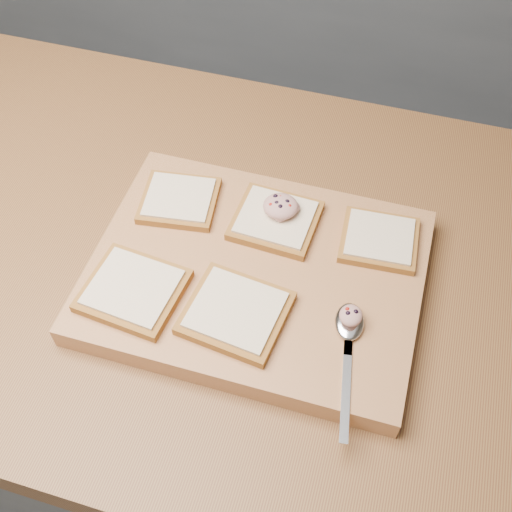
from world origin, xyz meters
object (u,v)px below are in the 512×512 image
Objects in this scene: cutting_board at (256,276)px; spoon at (349,331)px; bread_far_center at (276,220)px; tuna_salad_dollop at (281,206)px.

spoon reaches higher than cutting_board.
bread_far_center is 0.64× the size of spoon.
spoon is at bearing -24.62° from cutting_board.
bread_far_center is at bearing 132.67° from spoon.
cutting_board is 0.09m from bread_far_center.
cutting_board is at bearing 155.38° from spoon.
tuna_salad_dollop reaches higher than spoon.
tuna_salad_dollop is at bearing 129.94° from spoon.
tuna_salad_dollop is (0.01, 0.10, 0.05)m from cutting_board.
cutting_board is 8.98× the size of tuna_salad_dollop.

